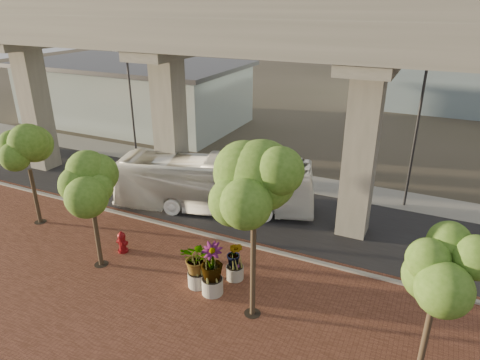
% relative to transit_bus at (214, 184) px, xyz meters
% --- Properties ---
extents(ground, '(160.00, 160.00, 0.00)m').
position_rel_transit_bus_xyz_m(ground, '(2.44, -1.20, -1.72)').
color(ground, '#373328').
rests_on(ground, ground).
extents(brick_plaza, '(70.00, 13.00, 0.06)m').
position_rel_transit_bus_xyz_m(brick_plaza, '(2.44, -9.20, -1.69)').
color(brick_plaza, brown).
rests_on(brick_plaza, ground).
extents(asphalt_road, '(90.00, 8.00, 0.04)m').
position_rel_transit_bus_xyz_m(asphalt_road, '(2.44, 0.80, -1.70)').
color(asphalt_road, black).
rests_on(asphalt_road, ground).
extents(curb_strip, '(70.00, 0.25, 0.16)m').
position_rel_transit_bus_xyz_m(curb_strip, '(2.44, -3.20, -1.64)').
color(curb_strip, gray).
rests_on(curb_strip, ground).
extents(far_sidewalk, '(90.00, 3.00, 0.06)m').
position_rel_transit_bus_xyz_m(far_sidewalk, '(2.44, 6.30, -1.69)').
color(far_sidewalk, gray).
rests_on(far_sidewalk, ground).
extents(transit_viaduct, '(72.00, 5.60, 12.40)m').
position_rel_transit_bus_xyz_m(transit_viaduct, '(2.44, 0.80, 5.57)').
color(transit_viaduct, gray).
rests_on(transit_viaduct, ground).
extents(station_pavilion, '(23.00, 13.00, 6.30)m').
position_rel_transit_bus_xyz_m(station_pavilion, '(-17.56, 14.80, 1.50)').
color(station_pavilion, '#ADC3C6').
rests_on(station_pavilion, ground).
extents(transit_bus, '(12.63, 6.24, 3.43)m').
position_rel_transit_bus_xyz_m(transit_bus, '(0.00, 0.00, 0.00)').
color(transit_bus, white).
rests_on(transit_bus, ground).
extents(fire_hydrant, '(0.59, 0.54, 1.19)m').
position_rel_transit_bus_xyz_m(fire_hydrant, '(-1.95, -6.51, -1.08)').
color(fire_hydrant, maroon).
rests_on(fire_hydrant, ground).
extents(planter_front, '(2.05, 2.05, 2.25)m').
position_rel_transit_bus_xyz_m(planter_front, '(3.07, -7.32, -0.29)').
color(planter_front, '#A39B93').
rests_on(planter_front, ground).
extents(planter_right, '(2.36, 2.36, 2.52)m').
position_rel_transit_bus_xyz_m(planter_right, '(3.94, -7.50, -0.13)').
color(planter_right, '#A3A093').
rests_on(planter_right, ground).
extents(planter_left, '(1.85, 1.85, 2.04)m').
position_rel_transit_bus_xyz_m(planter_left, '(4.37, -6.09, -0.42)').
color(planter_left, '#B0A89F').
rests_on(planter_left, ground).
extents(street_tree_far_west, '(3.26, 3.26, 5.78)m').
position_rel_transit_bus_xyz_m(street_tree_far_west, '(-8.50, -6.04, 2.62)').
color(street_tree_far_west, '#3F3024').
rests_on(street_tree_far_west, ground).
extents(street_tree_near_west, '(3.09, 3.09, 5.81)m').
position_rel_transit_bus_xyz_m(street_tree_near_west, '(-2.17, -7.91, 2.73)').
color(street_tree_near_west, '#3F3024').
rests_on(street_tree_near_west, ground).
extents(street_tree_near_east, '(4.20, 4.20, 7.44)m').
position_rel_transit_bus_xyz_m(street_tree_near_east, '(6.11, -8.00, 3.85)').
color(street_tree_near_east, '#3F3024').
rests_on(street_tree_near_east, ground).
extents(street_tree_far_east, '(3.16, 3.16, 5.81)m').
position_rel_transit_bus_xyz_m(street_tree_far_east, '(12.67, -8.40, 2.69)').
color(street_tree_far_east, '#3F3024').
rests_on(street_tree_far_east, ground).
extents(streetlamp_west, '(0.45, 1.32, 9.09)m').
position_rel_transit_bus_xyz_m(streetlamp_west, '(-9.48, 4.27, 3.59)').
color(streetlamp_west, '#323137').
rests_on(streetlamp_west, ground).
extents(streetlamp_east, '(0.45, 1.33, 9.14)m').
position_rel_transit_bus_xyz_m(streetlamp_east, '(10.79, 5.47, 3.62)').
color(streetlamp_east, '#29292D').
rests_on(streetlamp_east, ground).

